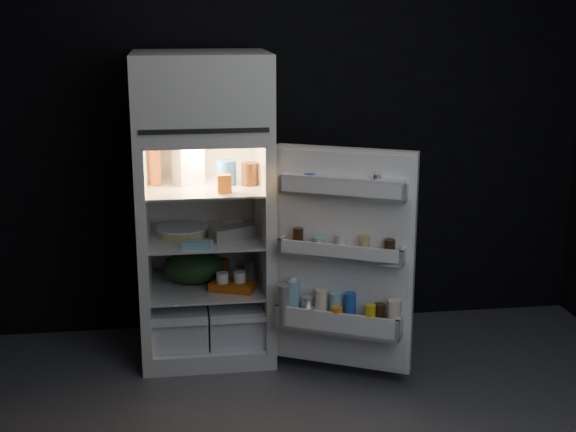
{
  "coord_description": "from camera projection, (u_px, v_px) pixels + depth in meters",
  "views": [
    {
      "loc": [
        -0.62,
        -3.24,
        2.02
      ],
      "look_at": [
        -0.02,
        1.0,
        0.9
      ],
      "focal_mm": 50.0,
      "sensor_mm": 36.0,
      "label": 1
    }
  ],
  "objects": [
    {
      "name": "wall_front",
      "position": [
        473.0,
        326.0,
        1.73
      ],
      "size": [
        4.0,
        0.0,
        2.7
      ],
      "primitive_type": "cube",
      "color": "black",
      "rests_on": "ground"
    },
    {
      "name": "small_can_red",
      "position": [
        223.0,
        266.0,
        4.94
      ],
      "size": [
        0.09,
        0.09,
        0.09
      ],
      "primitive_type": "cylinder",
      "rotation": [
        0.0,
        0.0,
        0.22
      ],
      "color": "#B34D0F",
      "rests_on": "refrigerator"
    },
    {
      "name": "fridge_door",
      "position": [
        342.0,
        264.0,
        4.3
      ],
      "size": [
        0.73,
        0.5,
        1.22
      ],
      "color": "white",
      "rests_on": "ground"
    },
    {
      "name": "wall_back",
      "position": [
        276.0,
        118.0,
        4.99
      ],
      "size": [
        4.0,
        0.0,
        2.7
      ],
      "primitive_type": "cube",
      "color": "black",
      "rests_on": "ground"
    },
    {
      "name": "yogurt_tray",
      "position": [
        233.0,
        286.0,
        4.65
      ],
      "size": [
        0.29,
        0.22,
        0.05
      ],
      "primitive_type": "cube",
      "rotation": [
        0.0,
        0.0,
        -0.39
      ],
      "color": "#B34D0F",
      "rests_on": "refrigerator"
    },
    {
      "name": "wrapped_pkg",
      "position": [
        233.0,
        225.0,
        4.81
      ],
      "size": [
        0.13,
        0.11,
        0.05
      ],
      "primitive_type": "cube",
      "rotation": [
        0.0,
        0.0,
        -0.07
      ],
      "color": "beige",
      "rests_on": "refrigerator"
    },
    {
      "name": "small_can_silver",
      "position": [
        250.0,
        270.0,
        4.87
      ],
      "size": [
        0.07,
        0.07,
        0.09
      ],
      "primitive_type": "cylinder",
      "rotation": [
        0.0,
        0.0,
        0.04
      ],
      "color": "silver",
      "rests_on": "refrigerator"
    },
    {
      "name": "pie",
      "position": [
        182.0,
        231.0,
        4.7
      ],
      "size": [
        0.38,
        0.38,
        0.04
      ],
      "primitive_type": "cylinder",
      "rotation": [
        0.0,
        0.0,
        -0.3
      ],
      "color": "tan",
      "rests_on": "refrigerator"
    },
    {
      "name": "egg_carton",
      "position": [
        233.0,
        233.0,
        4.61
      ],
      "size": [
        0.28,
        0.2,
        0.07
      ],
      "primitive_type": "cube",
      "rotation": [
        0.0,
        0.0,
        0.43
      ],
      "color": "gray",
      "rests_on": "refrigerator"
    },
    {
      "name": "mayo_jar",
      "position": [
        227.0,
        172.0,
        4.62
      ],
      "size": [
        0.15,
        0.15,
        0.14
      ],
      "primitive_type": "cylinder",
      "rotation": [
        0.0,
        0.0,
        -0.37
      ],
      "color": "blue",
      "rests_on": "refrigerator"
    },
    {
      "name": "small_carton",
      "position": [
        224.0,
        184.0,
        4.42
      ],
      "size": [
        0.08,
        0.06,
        0.1
      ],
      "primitive_type": "cube",
      "rotation": [
        0.0,
        0.0,
        0.1
      ],
      "color": "orange",
      "rests_on": "refrigerator"
    },
    {
      "name": "produce_bag",
      "position": [
        194.0,
        266.0,
        4.77
      ],
      "size": [
        0.4,
        0.35,
        0.2
      ],
      "primitive_type": "ellipsoid",
      "rotation": [
        0.0,
        0.0,
        0.12
      ],
      "color": "#193815",
      "rests_on": "refrigerator"
    },
    {
      "name": "milk_jug",
      "position": [
        188.0,
        163.0,
        4.62
      ],
      "size": [
        0.19,
        0.19,
        0.24
      ],
      "primitive_type": "cube",
      "rotation": [
        0.0,
        0.0,
        0.39
      ],
      "color": "white",
      "rests_on": "refrigerator"
    },
    {
      "name": "jam_jar",
      "position": [
        250.0,
        174.0,
        4.6
      ],
      "size": [
        0.13,
        0.13,
        0.13
      ],
      "primitive_type": "cylinder",
      "rotation": [
        0.0,
        0.0,
        -0.4
      ],
      "color": "#321B0E",
      "rests_on": "refrigerator"
    },
    {
      "name": "amber_bottle",
      "position": [
        155.0,
        166.0,
        4.6
      ],
      "size": [
        0.09,
        0.09,
        0.22
      ],
      "primitive_type": "cylinder",
      "rotation": [
        0.0,
        0.0,
        0.27
      ],
      "color": "#BF5C1E",
      "rests_on": "refrigerator"
    },
    {
      "name": "refrigerator",
      "position": [
        204.0,
        196.0,
        4.66
      ],
      "size": [
        0.76,
        0.71,
        1.78
      ],
      "color": "white",
      "rests_on": "ground"
    },
    {
      "name": "flat_package",
      "position": [
        198.0,
        245.0,
        4.43
      ],
      "size": [
        0.18,
        0.12,
        0.04
      ],
      "primitive_type": "cube",
      "rotation": [
        0.0,
        0.0,
        -0.23
      ],
      "color": "#86BFCF",
      "rests_on": "refrigerator"
    }
  ]
}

